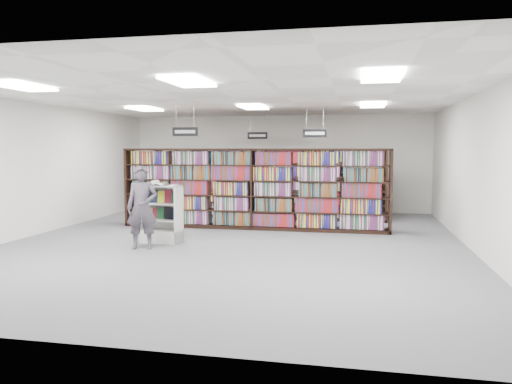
% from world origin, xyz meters
% --- Properties ---
extents(floor, '(12.00, 12.00, 0.00)m').
position_xyz_m(floor, '(0.00, 0.00, 0.00)').
color(floor, '#515257').
rests_on(floor, ground).
extents(ceiling, '(10.00, 12.00, 0.10)m').
position_xyz_m(ceiling, '(0.00, 0.00, 3.20)').
color(ceiling, white).
rests_on(ceiling, wall_back).
extents(wall_back, '(10.00, 0.10, 3.20)m').
position_xyz_m(wall_back, '(0.00, 6.00, 1.60)').
color(wall_back, silver).
rests_on(wall_back, ground).
extents(wall_front, '(10.00, 0.10, 3.20)m').
position_xyz_m(wall_front, '(0.00, -6.00, 1.60)').
color(wall_front, silver).
rests_on(wall_front, ground).
extents(wall_left, '(0.10, 12.00, 3.20)m').
position_xyz_m(wall_left, '(-5.00, 0.00, 1.60)').
color(wall_left, silver).
rests_on(wall_left, ground).
extents(wall_right, '(0.10, 12.00, 3.20)m').
position_xyz_m(wall_right, '(5.00, 0.00, 1.60)').
color(wall_right, silver).
rests_on(wall_right, ground).
extents(bookshelf_row_near, '(7.00, 0.60, 2.10)m').
position_xyz_m(bookshelf_row_near, '(0.00, 2.00, 1.05)').
color(bookshelf_row_near, black).
rests_on(bookshelf_row_near, floor).
extents(bookshelf_row_mid, '(7.00, 0.60, 2.10)m').
position_xyz_m(bookshelf_row_mid, '(0.00, 4.00, 1.05)').
color(bookshelf_row_mid, black).
rests_on(bookshelf_row_mid, floor).
extents(bookshelf_row_far, '(7.00, 0.60, 2.10)m').
position_xyz_m(bookshelf_row_far, '(0.00, 5.70, 1.05)').
color(bookshelf_row_far, black).
rests_on(bookshelf_row_far, floor).
extents(aisle_sign_left, '(0.65, 0.02, 0.80)m').
position_xyz_m(aisle_sign_left, '(-1.50, 1.00, 2.53)').
color(aisle_sign_left, '#B2B2B7').
rests_on(aisle_sign_left, ceiling).
extents(aisle_sign_right, '(0.65, 0.02, 0.80)m').
position_xyz_m(aisle_sign_right, '(1.50, 3.00, 2.53)').
color(aisle_sign_right, '#B2B2B7').
rests_on(aisle_sign_right, ceiling).
extents(aisle_sign_center, '(0.65, 0.02, 0.80)m').
position_xyz_m(aisle_sign_center, '(-0.50, 5.00, 2.53)').
color(aisle_sign_center, '#B2B2B7').
rests_on(aisle_sign_center, ceiling).
extents(troffer_front_left, '(0.60, 1.20, 0.04)m').
position_xyz_m(troffer_front_left, '(-3.00, -3.00, 3.16)').
color(troffer_front_left, white).
rests_on(troffer_front_left, ceiling).
extents(troffer_front_center, '(0.60, 1.20, 0.04)m').
position_xyz_m(troffer_front_center, '(0.00, -3.00, 3.16)').
color(troffer_front_center, white).
rests_on(troffer_front_center, ceiling).
extents(troffer_front_right, '(0.60, 1.20, 0.04)m').
position_xyz_m(troffer_front_right, '(3.00, -3.00, 3.16)').
color(troffer_front_right, white).
rests_on(troffer_front_right, ceiling).
extents(troffer_back_left, '(0.60, 1.20, 0.04)m').
position_xyz_m(troffer_back_left, '(-3.00, 2.00, 3.16)').
color(troffer_back_left, white).
rests_on(troffer_back_left, ceiling).
extents(troffer_back_center, '(0.60, 1.20, 0.04)m').
position_xyz_m(troffer_back_center, '(0.00, 2.00, 3.16)').
color(troffer_back_center, white).
rests_on(troffer_back_center, ceiling).
extents(troffer_back_right, '(0.60, 1.20, 0.04)m').
position_xyz_m(troffer_back_right, '(3.00, 2.00, 3.16)').
color(troffer_back_right, white).
rests_on(troffer_back_right, ceiling).
extents(endcap_display, '(0.94, 0.50, 1.29)m').
position_xyz_m(endcap_display, '(-1.63, -0.26, 0.45)').
color(endcap_display, silver).
rests_on(endcap_display, floor).
extents(open_book, '(0.64, 0.41, 0.13)m').
position_xyz_m(open_book, '(-1.74, -0.29, 1.32)').
color(open_book, black).
rests_on(open_book, endcap_display).
extents(shopper, '(0.72, 0.57, 1.74)m').
position_xyz_m(shopper, '(-1.73, -1.06, 0.87)').
color(shopper, '#4E4853').
rests_on(shopper, floor).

